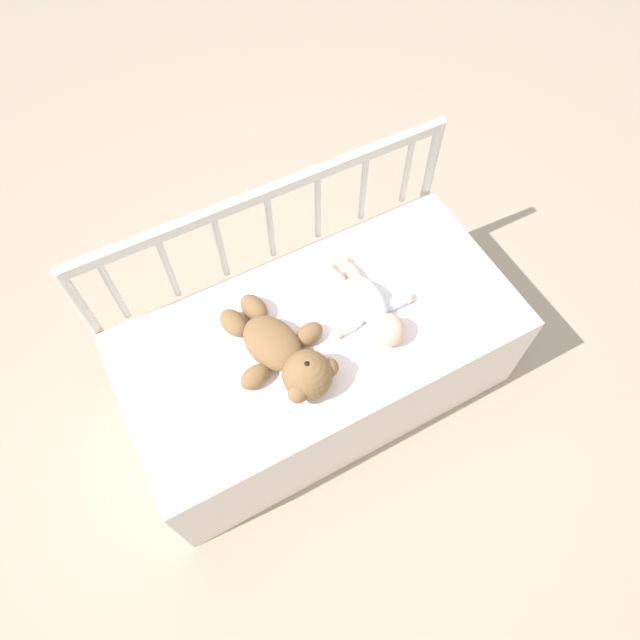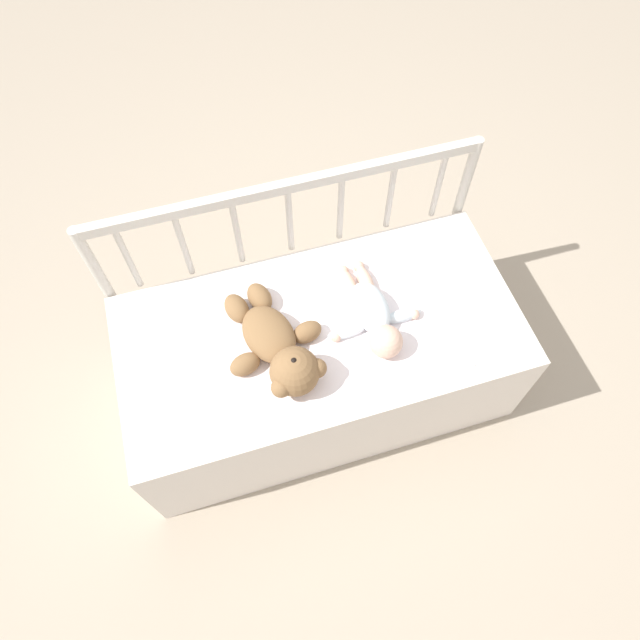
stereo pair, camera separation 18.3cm
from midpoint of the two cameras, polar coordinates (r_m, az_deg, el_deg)
ground_plane at (r=2.28m, az=-2.28°, el=-6.74°), size 12.00×12.00×0.00m
crib_mattress at (r=2.08m, az=-2.49°, el=-4.24°), size 1.34×0.66×0.45m
crib_rail at (r=1.98m, az=-7.57°, el=8.29°), size 1.34×0.04×0.78m
blanket at (r=1.88m, az=-3.03°, el=-1.09°), size 0.88×0.56×0.01m
teddy_bear at (r=1.78m, az=-6.44°, el=-3.70°), size 0.33×0.46×0.16m
baby at (r=1.88m, az=2.18°, el=1.22°), size 0.33×0.40×0.11m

